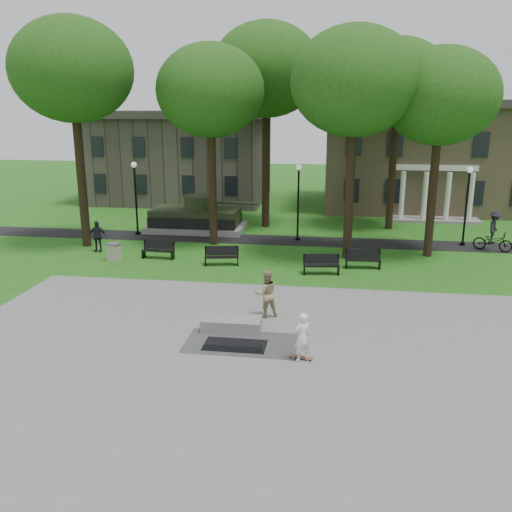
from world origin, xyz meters
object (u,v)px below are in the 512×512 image
(cyclist, at_px, (494,235))
(trash_bin, at_px, (114,252))
(concrete_block, at_px, (232,324))
(park_bench_0, at_px, (158,249))
(friend_watching, at_px, (266,293))
(skateboarder, at_px, (302,337))

(cyclist, xyz_separation_m, trash_bin, (-21.00, -5.06, -0.47))
(concrete_block, distance_m, park_bench_0, 11.02)
(cyclist, height_order, park_bench_0, cyclist)
(friend_watching, bearing_deg, skateboarder, 90.72)
(friend_watching, relative_size, trash_bin, 2.00)
(skateboarder, xyz_separation_m, friend_watching, (-1.65, 3.70, 0.13))
(concrete_block, bearing_deg, cyclist, 46.67)
(skateboarder, height_order, trash_bin, skateboarder)
(concrete_block, xyz_separation_m, park_bench_0, (-5.87, 9.32, 0.28))
(concrete_block, relative_size, trash_bin, 2.29)
(cyclist, bearing_deg, trash_bin, 125.84)
(concrete_block, xyz_separation_m, cyclist, (12.86, 13.63, 0.71))
(park_bench_0, bearing_deg, cyclist, 16.40)
(skateboarder, height_order, cyclist, cyclist)
(concrete_block, height_order, park_bench_0, park_bench_0)
(friend_watching, bearing_deg, concrete_block, 30.40)
(trash_bin, bearing_deg, park_bench_0, 18.28)
(skateboarder, bearing_deg, cyclist, -161.20)
(concrete_block, bearing_deg, skateboarder, -38.44)
(skateboarder, relative_size, park_bench_0, 0.91)
(concrete_block, xyz_separation_m, trash_bin, (-8.14, 8.57, 0.24))
(skateboarder, distance_m, cyclist, 18.77)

